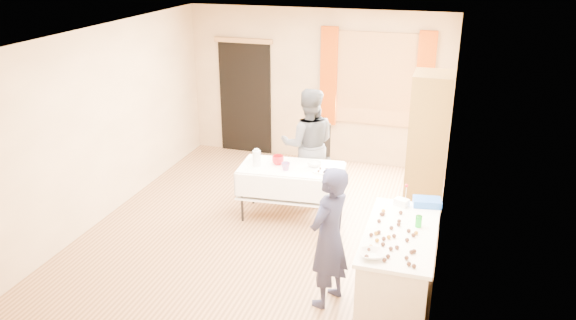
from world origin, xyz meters
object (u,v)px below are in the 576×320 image
(party_table, at_px, (291,187))
(woman, at_px, (308,145))
(counter, at_px, (398,271))
(girl, at_px, (329,238))
(chair, at_px, (317,171))
(cabinet, at_px, (427,150))

(party_table, distance_m, woman, 0.79)
(counter, height_order, girl, girl)
(chair, bearing_deg, cabinet, -37.94)
(counter, xyz_separation_m, woman, (-1.60, 2.39, 0.39))
(counter, relative_size, chair, 1.48)
(party_table, relative_size, woman, 0.88)
(party_table, xyz_separation_m, chair, (0.11, 1.02, -0.15))
(party_table, bearing_deg, woman, 80.57)
(party_table, height_order, woman, woman)
(woman, bearing_deg, chair, -115.86)
(girl, bearing_deg, woman, -139.34)
(chair, bearing_deg, party_table, -114.66)
(chair, height_order, girl, girl)
(cabinet, bearing_deg, counter, -92.67)
(cabinet, bearing_deg, chair, 160.34)
(chair, bearing_deg, counter, -78.89)
(cabinet, height_order, party_table, cabinet)
(cabinet, bearing_deg, party_table, -166.17)
(cabinet, height_order, woman, cabinet)
(counter, bearing_deg, party_table, 133.92)
(girl, bearing_deg, chair, -142.65)
(cabinet, distance_m, girl, 2.39)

